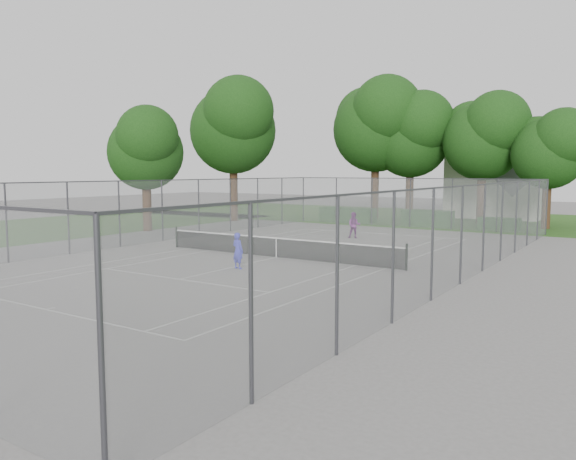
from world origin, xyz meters
The scene contains 18 objects.
ground centered at (0.00, 0.00, 0.00)m, with size 120.00×120.00×0.00m, color slate.
grass_far centered at (0.00, 26.00, 0.00)m, with size 60.00×20.00×0.00m, color #254D16.
grass_left centered at (-22.00, 0.00, 0.00)m, with size 16.00×40.00×0.00m, color #254D16.
court_markings centered at (0.00, 0.00, 0.01)m, with size 11.03×23.83×0.01m.
tennis_net centered at (0.00, 0.00, 0.51)m, with size 12.87×0.10×1.10m.
perimeter_fence centered at (0.00, 0.00, 1.81)m, with size 18.08×34.08×3.52m.
tree_far_left centered at (-5.13, 22.34, 8.07)m, with size 8.17×7.46×11.74m.
tree_far_midleft centered at (-2.29, 22.96, 7.14)m, with size 7.23×6.60×10.39m.
tree_far_midright centered at (3.63, 22.45, 6.78)m, with size 6.86×6.27×9.87m.
tree_far_right centered at (8.41, 21.17, 5.67)m, with size 5.74×5.24×8.25m.
tree_side_back centered at (-13.85, 14.19, 7.80)m, with size 7.89×7.20×11.34m.
tree_side_front centered at (-13.84, 4.87, 5.67)m, with size 5.74×5.24×8.25m.
hedge_left centered at (-5.75, 18.47, 0.56)m, with size 4.47×1.34×1.12m, color #1B4716.
hedge_mid centered at (0.81, 18.42, 0.58)m, with size 3.70×1.06×1.16m, color #1B4716.
hedge_right centered at (5.80, 18.67, 0.41)m, with size 2.74×1.01×0.82m, color #1B4716.
house centered at (3.12, 29.37, 3.80)m, with size 7.59×5.88×9.44m.
girl_player centered at (0.40, -3.38, 0.75)m, with size 0.55×0.36×1.50m, color #3536C8.
woman_player centered at (-0.36, 8.80, 0.78)m, with size 0.76×0.59×1.57m, color #79297C.
Camera 1 is at (14.65, -21.39, 4.01)m, focal length 35.00 mm.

